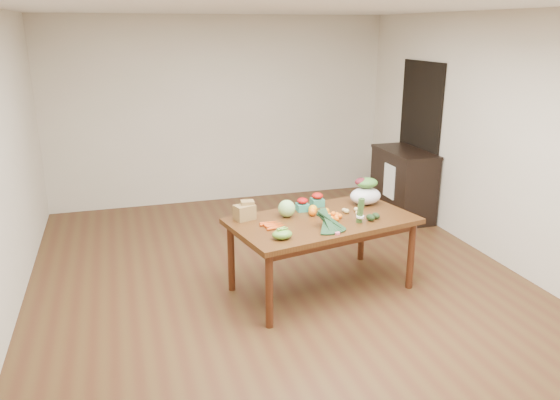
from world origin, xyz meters
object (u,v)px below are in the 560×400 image
object	(u,v)px
cabbage	(287,208)
kale_bunch	(331,223)
salad_bag	(366,193)
asparagus_bundle	(360,210)
dining_table	(321,254)
cabinet	(403,184)
mandarin_cluster	(333,215)
paper_bag	(245,211)

from	to	relation	value
cabbage	kale_bunch	world-z (taller)	cabbage
cabbage	salad_bag	distance (m)	0.92
asparagus_bundle	salad_bag	distance (m)	0.59
dining_table	cabinet	size ratio (longest dim) A/B	1.72
cabbage	asparagus_bundle	size ratio (longest dim) A/B	0.68
mandarin_cluster	asparagus_bundle	world-z (taller)	asparagus_bundle
cabinet	kale_bunch	xyz separation A→B (m)	(-1.91, -2.08, 0.36)
cabinet	paper_bag	distance (m)	3.05
kale_bunch	asparagus_bundle	xyz separation A→B (m)	(0.34, 0.12, 0.05)
dining_table	paper_bag	size ratio (longest dim) A/B	7.05
paper_bag	asparagus_bundle	xyz separation A→B (m)	(1.02, -0.41, 0.04)
dining_table	kale_bunch	xyz separation A→B (m)	(-0.04, -0.33, 0.45)
mandarin_cluster	kale_bunch	xyz separation A→B (m)	(-0.14, -0.29, 0.04)
kale_bunch	dining_table	bearing A→B (deg)	70.86
kale_bunch	asparagus_bundle	world-z (taller)	asparagus_bundle
kale_bunch	salad_bag	distance (m)	0.89
dining_table	mandarin_cluster	xyz separation A→B (m)	(0.10, -0.04, 0.42)
cabbage	kale_bunch	bearing A→B (deg)	-60.89
kale_bunch	asparagus_bundle	size ratio (longest dim) A/B	1.60
dining_table	cabbage	bearing A→B (deg)	142.01
asparagus_bundle	cabbage	bearing A→B (deg)	137.00
paper_bag	cabbage	size ratio (longest dim) A/B	1.47
dining_table	cabinet	distance (m)	2.56
paper_bag	cabbage	distance (m)	0.41
mandarin_cluster	kale_bunch	bearing A→B (deg)	-115.46
dining_table	salad_bag	size ratio (longest dim) A/B	5.31
paper_bag	mandarin_cluster	size ratio (longest dim) A/B	1.38
asparagus_bundle	mandarin_cluster	bearing A→B (deg)	127.17
mandarin_cluster	salad_bag	distance (m)	0.60
cabbage	mandarin_cluster	xyz separation A→B (m)	(0.41, -0.20, -0.04)
cabbage	kale_bunch	xyz separation A→B (m)	(0.27, -0.49, -0.00)
dining_table	cabbage	xyz separation A→B (m)	(-0.31, 0.16, 0.46)
cabbage	mandarin_cluster	size ratio (longest dim) A/B	0.94
dining_table	cabbage	size ratio (longest dim) A/B	10.36
cabinet	cabbage	world-z (taller)	cabinet
cabinet	paper_bag	xyz separation A→B (m)	(-2.60, -1.55, 0.37)
salad_bag	kale_bunch	bearing A→B (deg)	-135.42
dining_table	asparagus_bundle	world-z (taller)	asparagus_bundle
kale_bunch	salad_bag	xyz separation A→B (m)	(0.63, 0.63, 0.05)
cabinet	paper_bag	world-z (taller)	cabinet
cabinet	cabbage	distance (m)	2.73
mandarin_cluster	salad_bag	world-z (taller)	salad_bag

